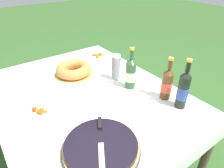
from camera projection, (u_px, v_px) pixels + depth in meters
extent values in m
plane|color=#335B28|center=(91.00, 154.00, 1.81)|extent=(16.00, 16.00, 0.00)
cube|color=brown|center=(86.00, 96.00, 1.48)|extent=(1.57, 1.20, 0.03)
cylinder|color=brown|center=(0.00, 109.00, 1.88)|extent=(0.06, 0.06, 0.63)
cylinder|color=brown|center=(97.00, 76.00, 2.42)|extent=(0.06, 0.06, 0.63)
cylinder|color=brown|center=(206.00, 156.00, 1.42)|extent=(0.06, 0.06, 0.63)
cube|color=white|center=(86.00, 94.00, 1.47)|extent=(1.58, 1.21, 0.00)
cube|color=white|center=(145.00, 76.00, 1.80)|extent=(1.58, 0.00, 0.10)
cube|color=white|center=(48.00, 63.00, 2.04)|extent=(0.00, 1.21, 0.10)
cylinder|color=#38383D|center=(101.00, 150.00, 1.01)|extent=(0.40, 0.40, 0.02)
cylinder|color=tan|center=(101.00, 148.00, 1.00)|extent=(0.39, 0.39, 0.01)
cylinder|color=black|center=(101.00, 145.00, 0.99)|extent=(0.37, 0.37, 0.03)
cube|color=silver|center=(102.00, 159.00, 0.90)|extent=(0.18, 0.12, 0.00)
cube|color=black|center=(100.00, 123.00, 1.10)|extent=(0.09, 0.07, 0.01)
cylinder|color=tan|center=(74.00, 74.00, 1.71)|extent=(0.33, 0.33, 0.01)
torus|color=#BC7F3D|center=(74.00, 69.00, 1.69)|extent=(0.30, 0.30, 0.09)
cylinder|color=white|center=(116.00, 74.00, 1.62)|extent=(0.07, 0.07, 0.09)
cylinder|color=white|center=(116.00, 73.00, 1.61)|extent=(0.07, 0.07, 0.09)
cylinder|color=white|center=(116.00, 71.00, 1.61)|extent=(0.07, 0.07, 0.09)
cylinder|color=white|center=(116.00, 70.00, 1.60)|extent=(0.07, 0.07, 0.09)
cylinder|color=white|center=(116.00, 68.00, 1.59)|extent=(0.07, 0.07, 0.09)
cylinder|color=white|center=(116.00, 67.00, 1.59)|extent=(0.07, 0.07, 0.09)
cylinder|color=white|center=(116.00, 65.00, 1.58)|extent=(0.07, 0.07, 0.09)
cylinder|color=white|center=(116.00, 64.00, 1.57)|extent=(0.07, 0.07, 0.09)
cylinder|color=white|center=(116.00, 62.00, 1.57)|extent=(0.07, 0.07, 0.09)
cylinder|color=white|center=(116.00, 61.00, 1.56)|extent=(0.07, 0.07, 0.09)
torus|color=white|center=(116.00, 55.00, 1.53)|extent=(0.07, 0.07, 0.01)
cylinder|color=#2D562D|center=(131.00, 75.00, 1.49)|extent=(0.08, 0.08, 0.20)
cylinder|color=beige|center=(131.00, 76.00, 1.49)|extent=(0.08, 0.08, 0.08)
cone|color=#2D562D|center=(131.00, 61.00, 1.43)|extent=(0.08, 0.08, 0.04)
cylinder|color=#2D562D|center=(132.00, 54.00, 1.40)|extent=(0.03, 0.03, 0.06)
cylinder|color=gold|center=(132.00, 49.00, 1.38)|extent=(0.03, 0.03, 0.02)
cylinder|color=brown|center=(167.00, 86.00, 1.37)|extent=(0.07, 0.07, 0.19)
cylinder|color=#E54C38|center=(166.00, 87.00, 1.37)|extent=(0.07, 0.07, 0.07)
cone|color=brown|center=(169.00, 71.00, 1.31)|extent=(0.07, 0.07, 0.04)
cylinder|color=brown|center=(170.00, 65.00, 1.29)|extent=(0.03, 0.03, 0.06)
cylinder|color=gold|center=(171.00, 59.00, 1.26)|extent=(0.03, 0.03, 0.02)
cylinder|color=black|center=(183.00, 92.00, 1.27)|extent=(0.07, 0.07, 0.23)
cylinder|color=#334C93|center=(182.00, 93.00, 1.28)|extent=(0.07, 0.07, 0.09)
cone|color=black|center=(187.00, 74.00, 1.21)|extent=(0.07, 0.07, 0.04)
cylinder|color=black|center=(188.00, 67.00, 1.18)|extent=(0.03, 0.03, 0.06)
cylinder|color=gold|center=(190.00, 60.00, 1.16)|extent=(0.03, 0.03, 0.02)
cylinder|color=white|center=(40.00, 114.00, 1.26)|extent=(0.21, 0.21, 0.01)
torus|color=white|center=(39.00, 113.00, 1.25)|extent=(0.20, 0.20, 0.01)
cone|color=#BE4F0F|center=(41.00, 109.00, 1.26)|extent=(0.05, 0.06, 0.03)
cone|color=#B15F19|center=(45.00, 111.00, 1.26)|extent=(0.04, 0.04, 0.04)
cone|color=#AD3F08|center=(33.00, 108.00, 1.26)|extent=(0.06, 0.06, 0.04)
cone|color=#C5540F|center=(38.00, 110.00, 1.25)|extent=(0.05, 0.04, 0.04)
cone|color=#B56B0A|center=(41.00, 111.00, 1.25)|extent=(0.05, 0.05, 0.05)
cone|color=#B8510A|center=(41.00, 111.00, 1.24)|extent=(0.04, 0.04, 0.02)
cylinder|color=white|center=(96.00, 57.00, 2.03)|extent=(0.21, 0.21, 0.01)
torus|color=white|center=(96.00, 56.00, 2.02)|extent=(0.20, 0.20, 0.01)
cone|color=#AD5713|center=(100.00, 53.00, 2.02)|extent=(0.06, 0.06, 0.03)
cone|color=#B75C1E|center=(93.00, 52.00, 2.05)|extent=(0.03, 0.04, 0.03)
cone|color=#AC511C|center=(96.00, 54.00, 2.02)|extent=(0.04, 0.04, 0.03)
cone|color=#C6650D|center=(100.00, 55.00, 2.01)|extent=(0.06, 0.06, 0.04)
cone|color=#B25D13|center=(96.00, 54.00, 2.02)|extent=(0.05, 0.05, 0.04)
cone|color=#AD6B1C|center=(94.00, 54.00, 2.03)|extent=(0.05, 0.04, 0.03)
cone|color=#B16211|center=(97.00, 56.00, 1.97)|extent=(0.05, 0.05, 0.03)
cone|color=#C95A18|center=(101.00, 54.00, 2.02)|extent=(0.04, 0.04, 0.04)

